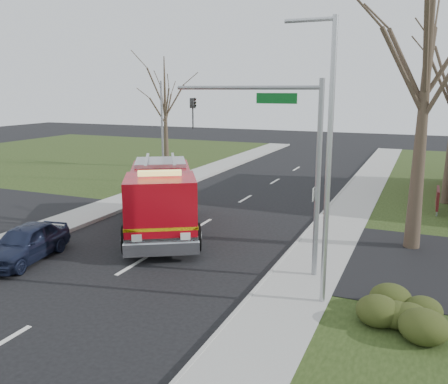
% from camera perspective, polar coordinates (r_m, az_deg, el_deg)
% --- Properties ---
extents(ground, '(120.00, 120.00, 0.00)m').
position_cam_1_polar(ground, '(18.18, -11.03, -8.74)').
color(ground, black).
rests_on(ground, ground).
extents(sidewalk_right, '(2.40, 80.00, 0.15)m').
position_cam_1_polar(sidewalk_right, '(15.74, 8.45, -11.76)').
color(sidewalk_right, '#969690').
rests_on(sidewalk_right, ground).
extents(sidewalk_left, '(2.40, 80.00, 0.15)m').
position_cam_1_polar(sidewalk_left, '(22.10, -24.55, -5.64)').
color(sidewalk_left, '#969690').
rests_on(sidewalk_left, ground).
extents(health_center_sign, '(0.12, 2.00, 1.40)m').
position_cam_1_polar(health_center_sign, '(27.05, 24.30, -0.72)').
color(health_center_sign, '#471012').
rests_on(health_center_sign, ground).
extents(hedge_corner, '(2.80, 2.00, 0.90)m').
position_cam_1_polar(hedge_corner, '(14.24, 18.66, -12.75)').
color(hedge_corner, '#283111').
rests_on(hedge_corner, lawn_right).
extents(bare_tree_near, '(6.00, 6.00, 12.00)m').
position_cam_1_polar(bare_tree_near, '(19.98, 23.26, 14.07)').
color(bare_tree_near, '#3A2D22').
rests_on(bare_tree_near, ground).
extents(bare_tree_left, '(4.50, 4.50, 9.00)m').
position_cam_1_polar(bare_tree_left, '(39.27, -7.11, 10.88)').
color(bare_tree_left, '#3A2D22').
rests_on(bare_tree_left, ground).
extents(traffic_signal_mast, '(5.29, 0.18, 6.80)m').
position_cam_1_polar(traffic_signal_mast, '(16.19, 6.93, 6.01)').
color(traffic_signal_mast, gray).
rests_on(traffic_signal_mast, ground).
extents(streetlight_pole, '(1.48, 0.16, 8.40)m').
position_cam_1_polar(streetlight_pole, '(13.83, 12.27, 4.11)').
color(streetlight_pole, '#B7BABF').
rests_on(streetlight_pole, ground).
extents(utility_pole_far, '(0.14, 0.14, 7.00)m').
position_cam_1_polar(utility_pole_far, '(32.60, -7.43, 6.97)').
color(utility_pole_far, gray).
rests_on(utility_pole_far, ground).
extents(fire_engine, '(6.59, 8.53, 3.33)m').
position_cam_1_polar(fire_engine, '(21.64, -7.58, -1.05)').
color(fire_engine, '#A20712').
rests_on(fire_engine, ground).
extents(parked_car_maroon, '(2.26, 4.32, 1.40)m').
position_cam_1_polar(parked_car_maroon, '(19.74, -22.80, -5.65)').
color(parked_car_maroon, '#192038').
rests_on(parked_car_maroon, ground).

